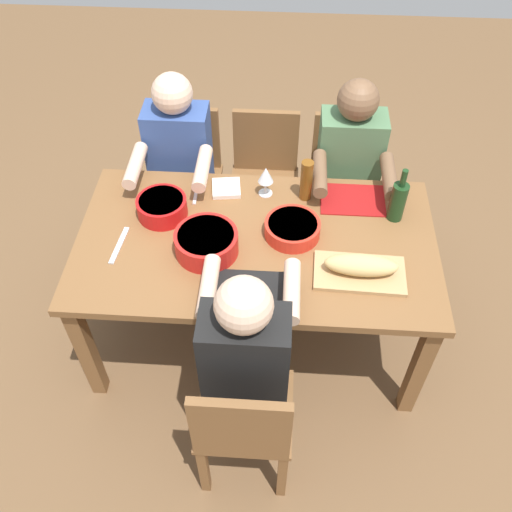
% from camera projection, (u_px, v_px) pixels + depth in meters
% --- Properties ---
extents(ground_plane, '(8.00, 8.00, 0.00)m').
position_uv_depth(ground_plane, '(256.00, 330.00, 3.16)').
color(ground_plane, brown).
extents(dining_table, '(1.68, 0.93, 0.74)m').
position_uv_depth(dining_table, '(256.00, 253.00, 2.67)').
color(dining_table, brown).
rests_on(dining_table, ground_plane).
extents(chair_near_center, '(0.40, 0.40, 0.85)m').
position_uv_depth(chair_near_center, '(265.00, 174.00, 3.32)').
color(chair_near_center, brown).
rests_on(chair_near_center, ground_plane).
extents(chair_near_left, '(0.40, 0.40, 0.85)m').
position_uv_depth(chair_near_left, '(343.00, 177.00, 3.30)').
color(chair_near_left, brown).
rests_on(chair_near_left, ground_plane).
extents(diner_near_left, '(0.41, 0.53, 1.20)m').
position_uv_depth(diner_near_left, '(349.00, 169.00, 3.02)').
color(diner_near_left, '#2D2D38').
rests_on(diner_near_left, ground_plane).
extents(chair_near_right, '(0.40, 0.40, 0.85)m').
position_uv_depth(chair_near_right, '(187.00, 171.00, 3.34)').
color(chair_near_right, brown).
rests_on(chair_near_right, ground_plane).
extents(diner_near_right, '(0.41, 0.53, 1.20)m').
position_uv_depth(diner_near_right, '(179.00, 162.00, 3.06)').
color(diner_near_right, '#2D2D38').
rests_on(diner_near_right, ground_plane).
extents(chair_far_center, '(0.40, 0.40, 0.85)m').
position_uv_depth(chair_far_center, '(243.00, 424.00, 2.27)').
color(chair_far_center, brown).
rests_on(chair_far_center, ground_plane).
extents(diner_far_center, '(0.41, 0.53, 1.20)m').
position_uv_depth(diner_far_center, '(246.00, 357.00, 2.23)').
color(diner_far_center, '#2D2D38').
rests_on(diner_far_center, ground_plane).
extents(serving_bowl_fruit, '(0.29, 0.29, 0.11)m').
position_uv_depth(serving_bowl_fruit, '(206.00, 242.00, 2.51)').
color(serving_bowl_fruit, red).
rests_on(serving_bowl_fruit, dining_table).
extents(serving_bowl_greens, '(0.26, 0.26, 0.07)m').
position_uv_depth(serving_bowl_greens, '(292.00, 228.00, 2.60)').
color(serving_bowl_greens, red).
rests_on(serving_bowl_greens, dining_table).
extents(serving_bowl_pasta, '(0.24, 0.24, 0.09)m').
position_uv_depth(serving_bowl_pasta, '(162.00, 206.00, 2.68)').
color(serving_bowl_pasta, red).
rests_on(serving_bowl_pasta, dining_table).
extents(cutting_board, '(0.41, 0.23, 0.02)m').
position_uv_depth(cutting_board, '(359.00, 273.00, 2.46)').
color(cutting_board, tan).
rests_on(cutting_board, dining_table).
extents(bread_loaf, '(0.32, 0.12, 0.09)m').
position_uv_depth(bread_loaf, '(361.00, 265.00, 2.42)').
color(bread_loaf, tan).
rests_on(bread_loaf, cutting_board).
extents(wine_bottle, '(0.08, 0.08, 0.29)m').
position_uv_depth(wine_bottle, '(398.00, 201.00, 2.63)').
color(wine_bottle, '#193819').
rests_on(wine_bottle, dining_table).
extents(beer_bottle, '(0.06, 0.06, 0.22)m').
position_uv_depth(beer_bottle, '(306.00, 180.00, 2.72)').
color(beer_bottle, brown).
rests_on(beer_bottle, dining_table).
extents(wine_glass, '(0.08, 0.08, 0.17)m').
position_uv_depth(wine_glass, '(266.00, 176.00, 2.74)').
color(wine_glass, silver).
rests_on(wine_glass, dining_table).
extents(placemat_near_left, '(0.32, 0.23, 0.01)m').
position_uv_depth(placemat_near_left, '(352.00, 200.00, 2.79)').
color(placemat_near_left, maroon).
rests_on(placemat_near_left, dining_table).
extents(fork_near_right, '(0.02, 0.17, 0.01)m').
position_uv_depth(fork_near_right, '(196.00, 193.00, 2.82)').
color(fork_near_right, silver).
rests_on(fork_near_right, dining_table).
extents(placemat_far_center, '(0.32, 0.23, 0.01)m').
position_uv_depth(placemat_far_center, '(251.00, 291.00, 2.40)').
color(placemat_far_center, black).
rests_on(placemat_far_center, dining_table).
extents(carving_knife, '(0.05, 0.23, 0.01)m').
position_uv_depth(carving_knife, '(119.00, 245.00, 2.58)').
color(carving_knife, silver).
rests_on(carving_knife, dining_table).
extents(napkin_stack, '(0.16, 0.16, 0.02)m').
position_uv_depth(napkin_stack, '(226.00, 188.00, 2.83)').
color(napkin_stack, white).
rests_on(napkin_stack, dining_table).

